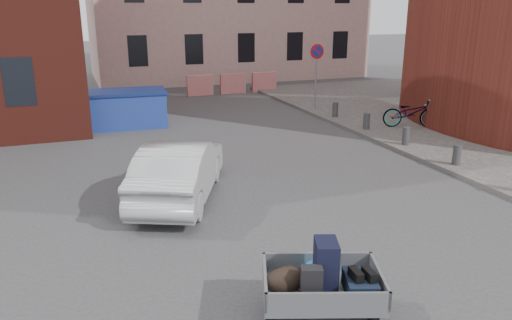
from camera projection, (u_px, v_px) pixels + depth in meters
name	position (u px, v px, depth m)	size (l,w,h in m)	color
ground	(267.00, 217.00, 10.42)	(120.00, 120.00, 0.00)	#38383A
sidewalk	(490.00, 131.00, 17.36)	(9.00, 24.00, 0.12)	#474442
no_parking_sign	(317.00, 63.00, 20.33)	(0.60, 0.09, 2.65)	gray
bollards	(406.00, 136.00, 15.37)	(0.22, 9.02, 0.55)	#3A3A3D
barriers	(233.00, 84.00, 25.10)	(4.70, 0.18, 1.00)	red
trailer	(321.00, 283.00, 6.80)	(1.88, 1.98, 1.20)	black
dumpster	(122.00, 109.00, 18.09)	(3.26, 1.83, 1.32)	#1F3995
silver_car	(179.00, 170.00, 11.28)	(1.43, 4.11, 1.35)	#A5A8AC
bicycle	(411.00, 113.00, 17.57)	(0.68, 1.95, 1.03)	black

